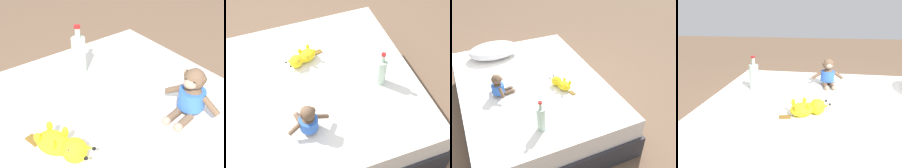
{
  "view_description": "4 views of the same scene",
  "coord_description": "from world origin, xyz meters",
  "views": [
    {
      "loc": [
        0.65,
        0.62,
        1.4
      ],
      "look_at": [
        -0.1,
        -0.37,
        0.56
      ],
      "focal_mm": 52.18,
      "sensor_mm": 36.0,
      "label": 1
    },
    {
      "loc": [
        -1.46,
        0.1,
        2.22
      ],
      "look_at": [
        -0.09,
        -0.4,
        0.49
      ],
      "focal_mm": 51.39,
      "sensor_mm": 36.0,
      "label": 2
    },
    {
      "loc": [
        -0.6,
        -2.21,
        1.97
      ],
      "look_at": [
        0.27,
        -0.27,
        0.5
      ],
      "focal_mm": 41.57,
      "sensor_mm": 36.0,
      "label": 3
    },
    {
      "loc": [
        1.39,
        -0.17,
        1.04
      ],
      "look_at": [
        -0.04,
        -0.39,
        0.53
      ],
      "focal_mm": 32.39,
      "sensor_mm": 36.0,
      "label": 4
    }
  ],
  "objects": [
    {
      "name": "ground_plane",
      "position": [
        0.0,
        0.0,
        0.0
      ],
      "size": [
        16.0,
        16.0,
        0.0
      ],
      "primitive_type": "plane",
      "color": "brown"
    },
    {
      "name": "glass_bottle",
      "position": [
        -0.13,
        -0.71,
        0.55
      ],
      "size": [
        0.07,
        0.07,
        0.28
      ],
      "color": "#B2D1B7",
      "rests_on": "bed"
    },
    {
      "name": "bed",
      "position": [
        0.0,
        0.0,
        0.21
      ],
      "size": [
        1.49,
        2.03,
        0.44
      ],
      "color": "#2D2D33",
      "rests_on": "ground_plane"
    },
    {
      "name": "plush_monkey",
      "position": [
        -0.34,
        -0.1,
        0.53
      ],
      "size": [
        0.24,
        0.29,
        0.24
      ],
      "color": "brown",
      "rests_on": "bed"
    },
    {
      "name": "plush_yellow_creature",
      "position": [
        0.25,
        -0.23,
        0.48
      ],
      "size": [
        0.19,
        0.32,
        0.1
      ],
      "color": "yellow",
      "rests_on": "bed"
    }
  ]
}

